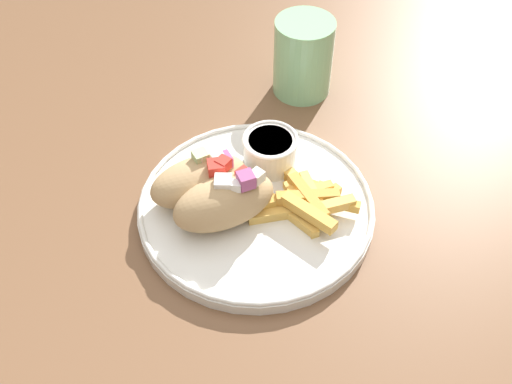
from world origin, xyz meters
The scene contains 7 objects.
table centered at (0.00, 0.00, 0.63)m, with size 1.20×1.20×0.71m.
plate centered at (0.04, 0.00, 0.72)m, with size 0.27×0.27×0.02m.
pita_sandwich_near centered at (0.00, -0.02, 0.75)m, with size 0.13×0.10×0.07m.
pita_sandwich_far centered at (-0.03, 0.02, 0.75)m, with size 0.13×0.10×0.06m.
fries_pile centered at (0.09, 0.00, 0.73)m, with size 0.13×0.12×0.03m.
sauce_ramekin centered at (0.05, 0.07, 0.74)m, with size 0.07×0.07×0.04m.
water_glass centered at (0.11, 0.22, 0.76)m, with size 0.08×0.08×0.11m.
Camera 1 is at (0.02, -0.44, 1.24)m, focal length 42.00 mm.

